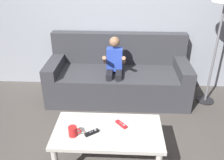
{
  "coord_description": "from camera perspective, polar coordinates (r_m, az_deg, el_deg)",
  "views": [
    {
      "loc": [
        0.2,
        -1.92,
        1.91
      ],
      "look_at": [
        0.08,
        0.59,
        0.61
      ],
      "focal_mm": 38.8,
      "sensor_mm": 36.0,
      "label": 1
    }
  ],
  "objects": [
    {
      "name": "ground_plane",
      "position": [
        2.72,
        -2.37,
        -17.36
      ],
      "size": [
        8.02,
        8.02,
        0.0
      ],
      "primitive_type": "plane",
      "color": "#4C4742"
    },
    {
      "name": "wall_back",
      "position": [
        3.65,
        -0.41,
        16.9
      ],
      "size": [
        4.01,
        0.05,
        2.5
      ],
      "primitive_type": "cube",
      "color": "#999EA8",
      "rests_on": "ground"
    },
    {
      "name": "couch",
      "position": [
        3.58,
        1.43,
        0.68
      ],
      "size": [
        2.0,
        0.8,
        0.9
      ],
      "color": "#38383D",
      "rests_on": "ground"
    },
    {
      "name": "person_seated_on_couch",
      "position": [
        3.31,
        0.53,
        3.07
      ],
      "size": [
        0.3,
        0.37,
        0.95
      ],
      "color": "black",
      "rests_on": "ground"
    },
    {
      "name": "coffee_table",
      "position": [
        2.39,
        -0.98,
        -12.94
      ],
      "size": [
        1.04,
        0.55,
        0.43
      ],
      "color": "beige",
      "rests_on": "ground"
    },
    {
      "name": "game_remote_red_near_edge",
      "position": [
        2.4,
        2.19,
        -10.37
      ],
      "size": [
        0.12,
        0.13,
        0.03
      ],
      "color": "red",
      "rests_on": "coffee_table"
    },
    {
      "name": "game_remote_black_center",
      "position": [
        2.31,
        -4.77,
        -12.24
      ],
      "size": [
        0.13,
        0.11,
        0.03
      ],
      "color": "black",
      "rests_on": "coffee_table"
    },
    {
      "name": "coffee_mug",
      "position": [
        2.29,
        -9.16,
        -11.83
      ],
      "size": [
        0.12,
        0.08,
        0.1
      ],
      "color": "red",
      "rests_on": "coffee_table"
    }
  ]
}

